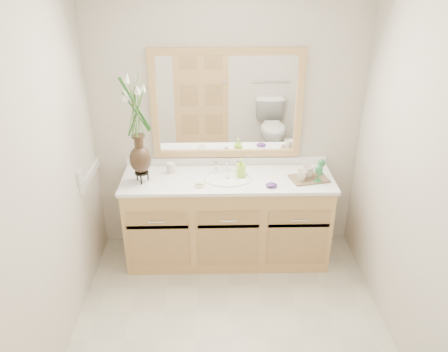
{
  "coord_description": "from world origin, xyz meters",
  "views": [
    {
      "loc": [
        -0.11,
        -2.37,
        2.55
      ],
      "look_at": [
        -0.04,
        0.65,
        1.03
      ],
      "focal_mm": 35.0,
      "sensor_mm": 36.0,
      "label": 1
    }
  ],
  "objects_px": {
    "flower_vase": "(136,115)",
    "tray": "(309,179)",
    "soap_bottle": "(241,168)",
    "tumbler": "(171,168)"
  },
  "relations": [
    {
      "from": "flower_vase",
      "to": "tumbler",
      "type": "distance_m",
      "value": 0.62
    },
    {
      "from": "tumbler",
      "to": "tray",
      "type": "bearing_deg",
      "value": -7.67
    },
    {
      "from": "flower_vase",
      "to": "tray",
      "type": "xyz_separation_m",
      "value": [
        1.43,
        0.01,
        -0.59
      ]
    },
    {
      "from": "flower_vase",
      "to": "tray",
      "type": "height_order",
      "value": "flower_vase"
    },
    {
      "from": "soap_bottle",
      "to": "tray",
      "type": "xyz_separation_m",
      "value": [
        0.59,
        -0.08,
        -0.07
      ]
    },
    {
      "from": "flower_vase",
      "to": "soap_bottle",
      "type": "distance_m",
      "value": 1.0
    },
    {
      "from": "flower_vase",
      "to": "tray",
      "type": "bearing_deg",
      "value": 0.37
    },
    {
      "from": "flower_vase",
      "to": "tumbler",
      "type": "bearing_deg",
      "value": 36.76
    },
    {
      "from": "soap_bottle",
      "to": "tray",
      "type": "distance_m",
      "value": 0.6
    },
    {
      "from": "flower_vase",
      "to": "tray",
      "type": "relative_size",
      "value": 2.81
    }
  ]
}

